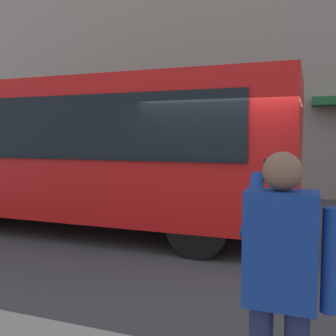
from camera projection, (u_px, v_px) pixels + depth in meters
name	position (u px, v px, depth m)	size (l,w,h in m)	color
ground_plane	(227.00, 249.00, 6.71)	(60.00, 60.00, 0.00)	#38383A
building_facade_far	(272.00, 13.00, 12.58)	(28.00, 1.55, 12.00)	gray
red_bus	(74.00, 149.00, 8.14)	(9.05, 2.54, 3.08)	red
pedestrian_photographer	(281.00, 276.00, 2.21)	(0.53, 0.52, 1.70)	#1E2347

